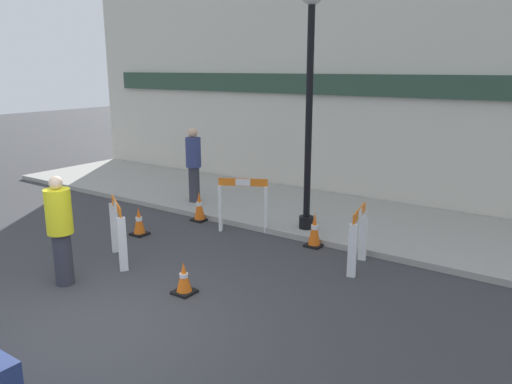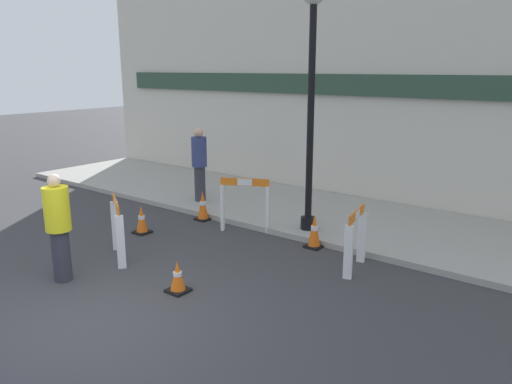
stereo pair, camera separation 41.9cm
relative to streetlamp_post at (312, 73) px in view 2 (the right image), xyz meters
The scene contains 13 objects.
ground_plane 5.85m from the streetlamp_post, 93.69° to the right, with size 60.00×60.00×0.00m, color #38383A.
sidewalk_slab 3.30m from the streetlamp_post, 104.57° to the left, with size 18.00×3.37×0.11m.
storefront_facade 3.02m from the streetlamp_post, 96.10° to the left, with size 18.00×0.22×5.50m.
streetlamp_post is the anchor object (origin of this frame).
barricade_0 3.17m from the streetlamp_post, 34.41° to the right, with size 0.29×0.85×1.02m.
barricade_1 2.80m from the streetlamp_post, 151.17° to the right, with size 0.93×0.57×1.09m.
barricade_2 4.40m from the streetlamp_post, 121.54° to the right, with size 0.90×0.63×1.05m.
traffic_cone_0 4.33m from the streetlamp_post, 143.66° to the right, with size 0.30×0.30×0.57m.
traffic_cone_1 2.88m from the streetlamp_post, 49.06° to the right, with size 0.30×0.30×0.65m.
traffic_cone_2 4.44m from the streetlamp_post, 92.12° to the right, with size 0.30×0.30×0.48m.
traffic_cone_3 3.66m from the streetlamp_post, 166.45° to the right, with size 0.30×0.30×0.65m.
person_worker 5.06m from the streetlamp_post, 113.80° to the right, with size 0.51×0.51×1.68m.
person_pedestrian 3.79m from the streetlamp_post, behind, with size 0.41×0.41×1.74m.
Camera 2 is at (5.23, -3.07, 3.20)m, focal length 35.00 mm.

